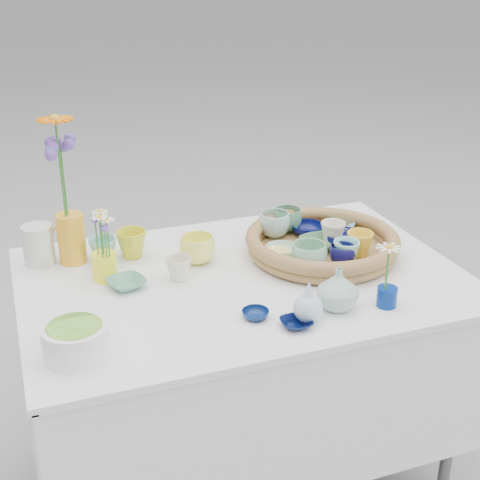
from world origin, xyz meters
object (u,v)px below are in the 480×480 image
object	(u,v)px
bud_vase_seafoam	(338,289)
wicker_tray	(322,244)
display_table	(242,479)
tall_vase_yellow	(72,238)

from	to	relation	value
bud_vase_seafoam	wicker_tray	bearing A→B (deg)	70.42
display_table	bud_vase_seafoam	bearing A→B (deg)	-57.53
bud_vase_seafoam	tall_vase_yellow	distance (m)	0.81
wicker_tray	bud_vase_seafoam	bearing A→B (deg)	-109.58
display_table	wicker_tray	world-z (taller)	wicker_tray
display_table	bud_vase_seafoam	world-z (taller)	bud_vase_seafoam
display_table	wicker_tray	distance (m)	0.85
wicker_tray	tall_vase_yellow	bearing A→B (deg)	163.55
tall_vase_yellow	wicker_tray	bearing A→B (deg)	-16.45
bud_vase_seafoam	tall_vase_yellow	xyz separation A→B (m)	(-0.62, 0.53, 0.02)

